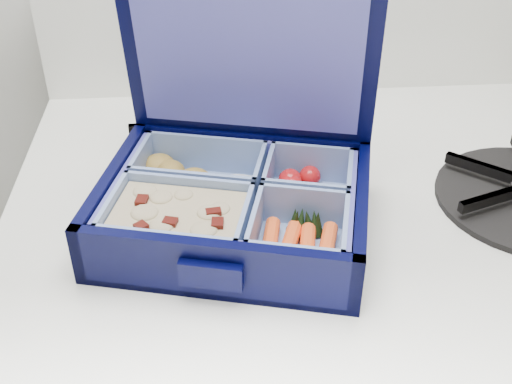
{
  "coord_description": "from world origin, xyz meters",
  "views": [
    {
      "loc": [
        0.55,
        1.1,
        1.39
      ],
      "look_at": [
        0.59,
        1.62,
        1.03
      ],
      "focal_mm": 45.0,
      "sensor_mm": 36.0,
      "label": 1
    }
  ],
  "objects": [
    {
      "name": "bento_box",
      "position": [
        0.57,
        1.6,
        1.03
      ],
      "size": [
        0.29,
        0.25,
        0.06
      ],
      "primitive_type": null,
      "rotation": [
        0.0,
        0.0,
        -0.24
      ],
      "color": "black",
      "rests_on": "stove"
    },
    {
      "name": "burner_grate_rear",
      "position": [
        0.54,
        1.79,
        1.01
      ],
      "size": [
        0.19,
        0.19,
        0.02
      ],
      "primitive_type": "cylinder",
      "rotation": [
        0.0,
        0.0,
        0.05
      ],
      "color": "black",
      "rests_on": "stove"
    },
    {
      "name": "fork",
      "position": [
        0.64,
        1.73,
        1.0
      ],
      "size": [
        0.09,
        0.16,
        0.01
      ],
      "primitive_type": null,
      "rotation": [
        0.0,
        0.0,
        -0.44
      ],
      "color": "#B9B8CE",
      "rests_on": "stove"
    }
  ]
}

